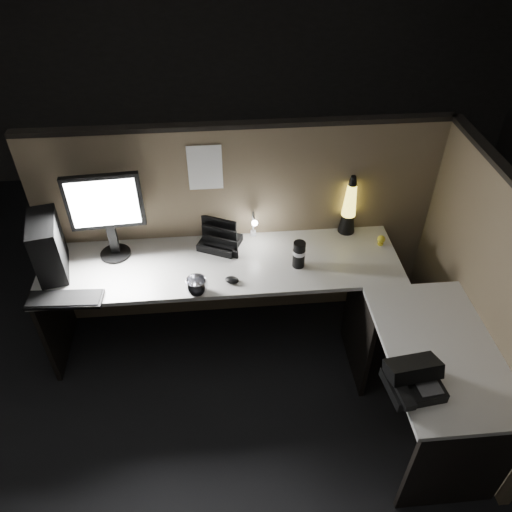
{
  "coord_description": "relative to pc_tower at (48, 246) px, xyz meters",
  "views": [
    {
      "loc": [
        -0.14,
        -1.82,
        2.81
      ],
      "look_at": [
        0.05,
        0.35,
        0.98
      ],
      "focal_mm": 35.0,
      "sensor_mm": 36.0,
      "label": 1
    }
  ],
  "objects": [
    {
      "name": "floor",
      "position": [
        1.19,
        -0.63,
        -0.92
      ],
      "size": [
        6.0,
        6.0,
        0.0
      ],
      "primitive_type": "plane",
      "color": "black",
      "rests_on": "ground"
    },
    {
      "name": "room_shell",
      "position": [
        1.19,
        -0.63,
        0.7
      ],
      "size": [
        6.0,
        6.0,
        6.0
      ],
      "color": "silver",
      "rests_on": "ground"
    },
    {
      "name": "partition_back",
      "position": [
        1.19,
        0.3,
        -0.17
      ],
      "size": [
        2.66,
        0.06,
        1.5
      ],
      "primitive_type": "cube",
      "color": "brown",
      "rests_on": "ground"
    },
    {
      "name": "partition_right",
      "position": [
        2.52,
        -0.53,
        -0.17
      ],
      "size": [
        0.06,
        1.66,
        1.5
      ],
      "primitive_type": "cube",
      "color": "brown",
      "rests_on": "ground"
    },
    {
      "name": "desk",
      "position": [
        1.37,
        -0.38,
        -0.34
      ],
      "size": [
        2.6,
        1.6,
        0.73
      ],
      "color": "#BAB7B0",
      "rests_on": "ground"
    },
    {
      "name": "pc_tower",
      "position": [
        0.0,
        0.0,
        0.0
      ],
      "size": [
        0.23,
        0.38,
        0.37
      ],
      "primitive_type": "cube",
      "rotation": [
        0.0,
        0.0,
        0.21
      ],
      "color": "black",
      "rests_on": "desk"
    },
    {
      "name": "monitor",
      "position": [
        0.36,
        0.13,
        0.17
      ],
      "size": [
        0.46,
        0.2,
        0.59
      ],
      "rotation": [
        0.0,
        0.0,
        0.07
      ],
      "color": "black",
      "rests_on": "desk"
    },
    {
      "name": "keyboard",
      "position": [
        0.12,
        -0.29,
        -0.18
      ],
      "size": [
        0.45,
        0.17,
        0.02
      ],
      "primitive_type": "cube",
      "rotation": [
        0.0,
        0.0,
        -0.05
      ],
      "color": "black",
      "rests_on": "desk"
    },
    {
      "name": "mouse",
      "position": [
        1.1,
        -0.22,
        -0.17
      ],
      "size": [
        0.1,
        0.09,
        0.03
      ],
      "primitive_type": "ellipsoid",
      "rotation": [
        0.0,
        0.0,
        -0.39
      ],
      "color": "black",
      "rests_on": "desk"
    },
    {
      "name": "clip_lamp",
      "position": [
        1.27,
        0.19,
        -0.07
      ],
      "size": [
        0.04,
        0.16,
        0.2
      ],
      "color": "silver",
      "rests_on": "desk"
    },
    {
      "name": "organizer",
      "position": [
        1.04,
        0.16,
        -0.14
      ],
      "size": [
        0.31,
        0.3,
        0.19
      ],
      "rotation": [
        0.0,
        0.0,
        -0.43
      ],
      "color": "black",
      "rests_on": "desk"
    },
    {
      "name": "lava_lamp",
      "position": [
        1.91,
        0.24,
        -0.01
      ],
      "size": [
        0.12,
        0.12,
        0.43
      ],
      "color": "black",
      "rests_on": "desk"
    },
    {
      "name": "travel_mug",
      "position": [
        1.53,
        -0.1,
        -0.1
      ],
      "size": [
        0.08,
        0.08,
        0.18
      ],
      "primitive_type": "cylinder",
      "color": "black",
      "rests_on": "desk"
    },
    {
      "name": "steel_mug",
      "position": [
        0.89,
        -0.29,
        -0.13
      ],
      "size": [
        0.14,
        0.14,
        0.11
      ],
      "primitive_type": "imported",
      "rotation": [
        0.0,
        0.0,
        -0.03
      ],
      "color": "silver",
      "rests_on": "desk"
    },
    {
      "name": "figurine",
      "position": [
        2.11,
        0.06,
        -0.14
      ],
      "size": [
        0.05,
        0.05,
        0.05
      ],
      "primitive_type": "sphere",
      "color": "yellow",
      "rests_on": "desk"
    },
    {
      "name": "pinned_paper",
      "position": [
        0.98,
        0.26,
        0.34
      ],
      "size": [
        0.21,
        0.0,
        0.3
      ],
      "primitive_type": "cube",
      "color": "white",
      "rests_on": "partition_back"
    },
    {
      "name": "desk_phone",
      "position": [
        1.94,
        -1.05,
        -0.13
      ],
      "size": [
        0.28,
        0.29,
        0.16
      ],
      "rotation": [
        0.0,
        0.0,
        0.12
      ],
      "color": "black",
      "rests_on": "desk"
    }
  ]
}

